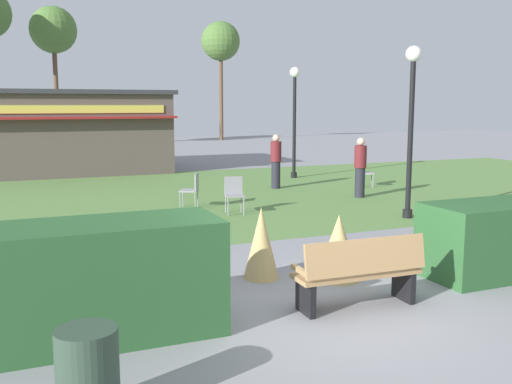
{
  "coord_description": "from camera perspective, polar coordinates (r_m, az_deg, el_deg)",
  "views": [
    {
      "loc": [
        -3.6,
        -6.07,
        2.61
      ],
      "look_at": [
        0.16,
        2.92,
        1.14
      ],
      "focal_mm": 40.77,
      "sensor_mm": 36.0,
      "label": 1
    }
  ],
  "objects": [
    {
      "name": "ground_plane",
      "position": [
        7.52,
        7.63,
        -11.78
      ],
      "size": [
        80.0,
        80.0,
        0.0
      ],
      "primitive_type": "plane",
      "color": "gray"
    },
    {
      "name": "food_kiosk",
      "position": [
        23.89,
        -18.53,
        5.67
      ],
      "size": [
        8.03,
        5.19,
        3.14
      ],
      "color": "#594C47",
      "rests_on": "ground_plane"
    },
    {
      "name": "cafe_chair_east",
      "position": [
        14.79,
        -6.26,
        0.45
      ],
      "size": [
        0.59,
        0.59,
        0.89
      ],
      "color": "gray",
      "rests_on": "ground_plane"
    },
    {
      "name": "tree_left_bg",
      "position": [
        38.38,
        -19.27,
        14.67
      ],
      "size": [
        2.8,
        2.8,
        8.47
      ],
      "color": "brown",
      "rests_on": "ground_plane"
    },
    {
      "name": "hedge_right",
      "position": [
        9.61,
        22.04,
        -4.33
      ],
      "size": [
        2.05,
        1.1,
        1.13
      ],
      "primitive_type": "cube",
      "color": "#28562B",
      "rests_on": "ground_plane"
    },
    {
      "name": "ornamental_grass_behind_left",
      "position": [
        8.77,
        0.51,
        -5.01
      ],
      "size": [
        0.54,
        0.54,
        1.09
      ],
      "primitive_type": "cone",
      "color": "tan",
      "rests_on": "ground_plane"
    },
    {
      "name": "tree_right_bg",
      "position": [
        43.33,
        -3.49,
        14.45
      ],
      "size": [
        2.8,
        2.8,
        8.53
      ],
      "color": "brown",
      "rests_on": "ground_plane"
    },
    {
      "name": "ornamental_grass_behind_right",
      "position": [
        8.81,
        8.1,
        -5.38
      ],
      "size": [
        0.69,
        0.69,
        0.99
      ],
      "primitive_type": "cone",
      "color": "tan",
      "rests_on": "ground_plane"
    },
    {
      "name": "park_bench",
      "position": [
        7.63,
        10.12,
        -7.75
      ],
      "size": [
        1.71,
        0.57,
        0.95
      ],
      "color": "tan",
      "rests_on": "ground_plane"
    },
    {
      "name": "trash_bin",
      "position": [
        5.22,
        -16.18,
        -16.84
      ],
      "size": [
        0.52,
        0.52,
        0.79
      ],
      "primitive_type": "cylinder",
      "color": "#2D4233",
      "rests_on": "ground_plane"
    },
    {
      "name": "lawn_patch",
      "position": [
        16.59,
        -9.92,
        -0.58
      ],
      "size": [
        36.0,
        12.0,
        0.01
      ],
      "primitive_type": "cube",
      "color": "#5B8442",
      "rests_on": "ground_plane"
    },
    {
      "name": "lamppost_far",
      "position": [
        20.76,
        3.8,
        8.19
      ],
      "size": [
        0.36,
        0.36,
        3.91
      ],
      "color": "black",
      "rests_on": "ground_plane"
    },
    {
      "name": "cafe_chair_west",
      "position": [
        13.97,
        -2.16,
        0.01
      ],
      "size": [
        0.52,
        0.52,
        0.89
      ],
      "color": "gray",
      "rests_on": "ground_plane"
    },
    {
      "name": "parked_car_center_slot",
      "position": [
        33.44,
        -15.53,
        4.91
      ],
      "size": [
        4.35,
        2.36,
        1.2
      ],
      "color": "#2D6638",
      "rests_on": "ground_plane"
    },
    {
      "name": "lamppost_mid",
      "position": [
        13.72,
        15.01,
        7.73
      ],
      "size": [
        0.36,
        0.36,
        3.91
      ],
      "color": "black",
      "rests_on": "ground_plane"
    },
    {
      "name": "person_strolling",
      "position": [
        16.62,
        10.19,
        2.41
      ],
      "size": [
        0.34,
        0.34,
        1.69
      ],
      "rotation": [
        0.0,
        0.0,
        3.29
      ],
      "color": "#23232D",
      "rests_on": "ground_plane"
    },
    {
      "name": "cafe_chair_north",
      "position": [
        18.77,
        10.52,
        2.08
      ],
      "size": [
        0.59,
        0.59,
        0.89
      ],
      "color": "gray",
      "rests_on": "ground_plane"
    },
    {
      "name": "hedge_left",
      "position": [
        6.81,
        -14.55,
        -8.34
      ],
      "size": [
        2.59,
        1.1,
        1.32
      ],
      "primitive_type": "cube",
      "color": "#28562B",
      "rests_on": "ground_plane"
    },
    {
      "name": "person_standing",
      "position": [
        18.14,
        1.97,
        3.05
      ],
      "size": [
        0.34,
        0.34,
        1.69
      ],
      "rotation": [
        0.0,
        0.0,
        1.13
      ],
      "color": "#23232D",
      "rests_on": "ground_plane"
    }
  ]
}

